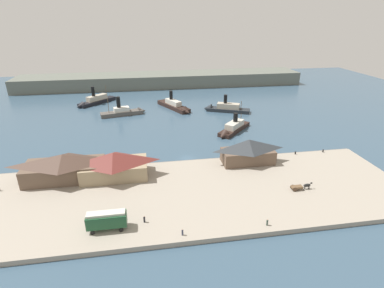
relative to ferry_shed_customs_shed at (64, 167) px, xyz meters
name	(u,v)px	position (x,y,z in m)	size (l,w,h in m)	color
ground_plane	(187,158)	(35.40, 9.72, -4.98)	(320.00, 320.00, 0.00)	#385166
quay_promenade	(199,193)	(35.40, -12.28, -4.38)	(110.00, 36.00, 1.20)	#9E9384
seawall_edge	(189,162)	(35.40, 6.12, -4.48)	(110.00, 0.80, 1.00)	gray
ferry_shed_customs_shed	(64,167)	(0.00, 0.00, 0.00)	(21.32, 9.72, 7.44)	brown
ferry_shed_west_terminal	(114,165)	(13.43, -0.78, -0.08)	(18.29, 10.07, 7.28)	#998466
ferry_shed_central_terminal	(248,151)	(53.10, 1.61, 0.09)	(16.03, 7.36, 7.61)	brown
street_tram	(107,219)	(13.43, -23.76, -1.31)	(8.27, 2.97, 4.22)	#1E4C2D
horse_cart	(301,186)	(61.60, -15.72, -2.85)	(5.75, 1.48, 1.87)	brown
pedestrian_near_east_shed	(144,219)	(21.19, -22.75, -3.04)	(0.40, 0.40, 1.63)	#232328
pedestrian_standing_center	(267,222)	(47.40, -28.09, -3.05)	(0.40, 0.40, 1.60)	#3D4C42
pedestrian_walking_east	(182,232)	(28.89, -28.26, -3.09)	(0.38, 0.38, 1.52)	#33384C
mooring_post_center_east	(295,153)	(70.55, 4.74, -3.33)	(0.44, 0.44, 0.90)	black
mooring_post_center_west	(323,151)	(80.36, 4.74, -3.33)	(0.44, 0.44, 0.90)	black
ferry_moored_west	(176,106)	(38.13, 65.19, -3.44)	(15.57, 24.48, 9.75)	black
ferry_outer_harbor	(126,112)	(14.04, 60.31, -3.42)	(21.28, 8.73, 10.02)	#514C47
ferry_moored_east	(232,129)	(56.59, 30.17, -3.46)	(17.48, 18.04, 8.72)	black
ferry_mid_harbor	(223,108)	(60.46, 58.32, -3.44)	(22.26, 13.42, 9.71)	#23282D
ferry_approaching_west	(94,101)	(-3.09, 81.27, -3.27)	(19.41, 19.75, 10.43)	black
far_headland	(162,80)	(35.40, 119.72, -0.98)	(180.00, 24.00, 8.00)	#60665B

